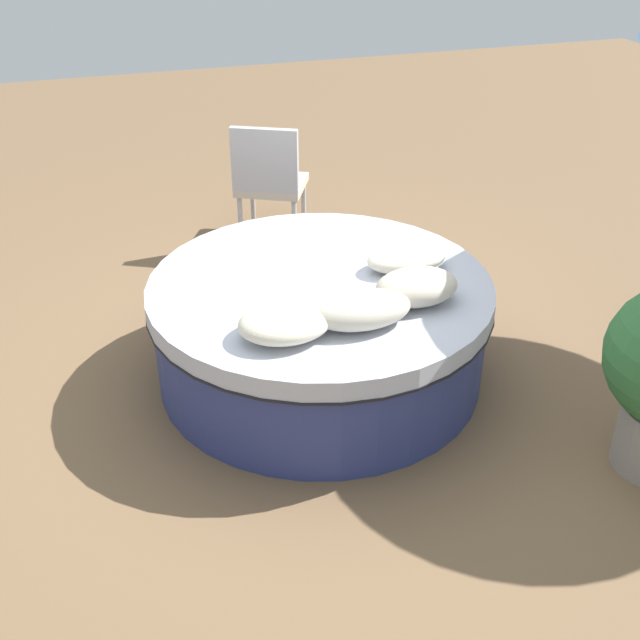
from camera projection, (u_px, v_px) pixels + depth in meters
ground_plane at (320, 373)px, 4.77m from camera, size 16.00×16.00×0.00m
round_bed at (320, 328)px, 4.60m from camera, size 2.00×2.00×0.64m
throw_pillow_0 at (285, 322)px, 3.91m from camera, size 0.48×0.38×0.16m
throw_pillow_1 at (362, 310)px, 3.99m from camera, size 0.53×0.30×0.18m
throw_pillow_2 at (417, 287)px, 4.20m from camera, size 0.46×0.32×0.19m
throw_pillow_3 at (406, 258)px, 4.55m from camera, size 0.49×0.28×0.14m
patio_chair at (269, 176)px, 6.11m from camera, size 0.69×0.68×0.98m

